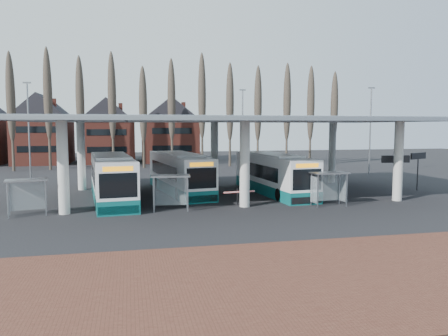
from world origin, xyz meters
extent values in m
plane|color=black|center=(0.00, 0.00, 0.00)|extent=(140.00, 140.00, 0.00)
cube|color=brown|center=(0.00, -12.00, 0.01)|extent=(70.00, 10.00, 0.03)
cylinder|color=beige|center=(-12.00, 2.50, 3.00)|extent=(0.70, 0.70, 6.00)
cylinder|color=beige|center=(-12.00, 13.50, 3.00)|extent=(0.70, 0.70, 6.00)
cylinder|color=beige|center=(0.00, 2.50, 3.00)|extent=(0.70, 0.70, 6.00)
cylinder|color=beige|center=(0.00, 13.50, 3.00)|extent=(0.70, 0.70, 6.00)
cylinder|color=beige|center=(12.00, 2.50, 3.00)|extent=(0.70, 0.70, 6.00)
cylinder|color=beige|center=(12.00, 13.50, 3.00)|extent=(0.70, 0.70, 6.00)
cube|color=gray|center=(0.00, 8.00, 6.25)|extent=(32.00, 16.00, 0.12)
cube|color=silver|center=(0.00, 8.00, 6.32)|extent=(31.50, 15.50, 0.04)
cone|color=#473D33|center=(-22.00, 33.00, 7.25)|extent=(0.36, 0.36, 14.50)
ellipsoid|color=#473D33|center=(-22.00, 33.00, 8.99)|extent=(1.10, 1.10, 11.02)
cone|color=#473D33|center=(-18.00, 33.00, 7.25)|extent=(0.36, 0.36, 14.50)
ellipsoid|color=#473D33|center=(-18.00, 33.00, 8.99)|extent=(1.10, 1.10, 11.02)
cone|color=#473D33|center=(-14.00, 33.00, 7.25)|extent=(0.36, 0.36, 14.50)
ellipsoid|color=#473D33|center=(-14.00, 33.00, 8.99)|extent=(1.10, 1.10, 11.02)
cone|color=#473D33|center=(-10.00, 33.00, 7.25)|extent=(0.36, 0.36, 14.50)
ellipsoid|color=#473D33|center=(-10.00, 33.00, 8.99)|extent=(1.10, 1.10, 11.02)
cone|color=#473D33|center=(-6.00, 33.00, 7.25)|extent=(0.36, 0.36, 14.50)
ellipsoid|color=#473D33|center=(-6.00, 33.00, 8.99)|extent=(1.10, 1.10, 11.02)
cone|color=#473D33|center=(-2.00, 33.00, 7.25)|extent=(0.36, 0.36, 14.50)
ellipsoid|color=#473D33|center=(-2.00, 33.00, 8.99)|extent=(1.10, 1.10, 11.02)
cone|color=#473D33|center=(2.00, 33.00, 7.25)|extent=(0.36, 0.36, 14.50)
ellipsoid|color=#473D33|center=(2.00, 33.00, 8.99)|extent=(1.10, 1.10, 11.02)
cone|color=#473D33|center=(6.00, 33.00, 7.25)|extent=(0.36, 0.36, 14.50)
ellipsoid|color=#473D33|center=(6.00, 33.00, 8.99)|extent=(1.10, 1.10, 11.02)
cone|color=#473D33|center=(10.00, 33.00, 7.25)|extent=(0.36, 0.36, 14.50)
ellipsoid|color=#473D33|center=(10.00, 33.00, 8.99)|extent=(1.10, 1.10, 11.02)
cone|color=#473D33|center=(14.00, 33.00, 7.25)|extent=(0.36, 0.36, 14.50)
ellipsoid|color=#473D33|center=(14.00, 33.00, 8.99)|extent=(1.10, 1.10, 11.02)
cone|color=#473D33|center=(18.00, 33.00, 7.25)|extent=(0.36, 0.36, 14.50)
ellipsoid|color=#473D33|center=(18.00, 33.00, 8.99)|extent=(1.10, 1.10, 11.02)
cone|color=#473D33|center=(22.00, 33.00, 7.25)|extent=(0.36, 0.36, 14.50)
ellipsoid|color=#473D33|center=(22.00, 33.00, 8.99)|extent=(1.10, 1.10, 11.02)
cube|color=brown|center=(-20.50, 44.00, 3.50)|extent=(8.00, 10.00, 7.00)
pyramid|color=black|center=(-20.50, 44.00, 10.50)|extent=(8.30, 10.30, 3.50)
cube|color=brown|center=(-11.00, 44.00, 3.50)|extent=(8.00, 10.00, 7.00)
pyramid|color=black|center=(-11.00, 44.00, 10.50)|extent=(8.30, 10.30, 3.50)
cube|color=brown|center=(-1.50, 44.00, 3.50)|extent=(8.00, 10.00, 7.00)
pyramid|color=black|center=(-1.50, 44.00, 10.50)|extent=(8.30, 10.30, 3.50)
cylinder|color=slate|center=(-18.00, 22.00, 5.00)|extent=(0.16, 0.16, 10.00)
cube|color=slate|center=(-18.00, 22.00, 10.10)|extent=(0.80, 0.15, 0.15)
cylinder|color=slate|center=(6.00, 26.00, 5.00)|extent=(0.16, 0.16, 10.00)
cube|color=slate|center=(6.00, 26.00, 10.10)|extent=(0.80, 0.15, 0.15)
cylinder|color=slate|center=(20.00, 20.00, 5.00)|extent=(0.16, 0.16, 10.00)
cube|color=slate|center=(20.00, 20.00, 10.10)|extent=(0.80, 0.15, 0.15)
cube|color=silver|center=(-9.19, 7.32, 1.88)|extent=(3.93, 12.77, 2.93)
cube|color=#0B5555|center=(-9.19, 7.32, 0.47)|extent=(3.96, 12.79, 0.94)
cube|color=silver|center=(-9.19, 7.32, 3.40)|extent=(3.16, 7.74, 0.19)
cube|color=black|center=(-9.24, 7.84, 1.99)|extent=(3.62, 9.27, 1.15)
cube|color=black|center=(-8.56, 1.10, 1.94)|extent=(2.34, 0.30, 1.57)
cube|color=black|center=(-9.83, 13.55, 1.99)|extent=(2.26, 0.29, 1.26)
cube|color=orange|center=(-8.56, 1.10, 2.98)|extent=(1.86, 0.24, 0.31)
cube|color=black|center=(-8.56, 1.11, 0.37)|extent=(2.53, 0.34, 0.52)
cylinder|color=black|center=(-9.99, 3.24, 0.50)|extent=(0.39, 1.03, 1.00)
cylinder|color=black|center=(-7.58, 3.49, 0.50)|extent=(0.39, 1.03, 1.00)
cylinder|color=black|center=(-10.77, 10.85, 0.50)|extent=(0.39, 1.03, 1.00)
cylinder|color=black|center=(-8.36, 11.09, 0.50)|extent=(0.39, 1.03, 1.00)
cube|color=silver|center=(-3.68, 10.29, 1.82)|extent=(4.43, 12.37, 2.83)
cube|color=#0B5555|center=(-3.68, 10.29, 0.45)|extent=(4.45, 12.40, 0.91)
cube|color=silver|center=(-3.68, 10.29, 3.28)|extent=(3.42, 7.54, 0.18)
cube|color=black|center=(-3.76, 10.78, 1.92)|extent=(3.94, 9.03, 1.11)
cube|color=black|center=(-2.74, 4.32, 1.87)|extent=(2.25, 0.41, 1.52)
cube|color=black|center=(-4.62, 16.25, 1.92)|extent=(2.17, 0.40, 1.21)
cube|color=orange|center=(-2.74, 4.32, 2.88)|extent=(1.79, 0.33, 0.30)
cube|color=black|center=(-2.75, 4.33, 0.35)|extent=(2.43, 0.46, 0.51)
cylinder|color=black|center=(-4.24, 6.31, 0.48)|extent=(0.43, 1.00, 0.97)
cylinder|color=black|center=(-1.93, 6.67, 0.48)|extent=(0.43, 1.00, 0.97)
cylinder|color=black|center=(-5.38, 13.60, 0.48)|extent=(0.43, 1.00, 0.97)
cylinder|color=black|center=(-3.08, 13.96, 0.48)|extent=(0.43, 1.00, 0.97)
cube|color=silver|center=(4.00, 8.06, 1.80)|extent=(3.51, 12.18, 2.80)
cube|color=#0B5555|center=(4.00, 8.06, 0.45)|extent=(3.53, 12.20, 0.90)
cube|color=silver|center=(4.00, 8.06, 3.25)|extent=(2.87, 7.37, 0.18)
cube|color=black|center=(3.96, 8.56, 1.90)|extent=(3.28, 8.83, 1.10)
cube|color=black|center=(4.48, 2.09, 1.85)|extent=(2.24, 0.24, 1.50)
cube|color=black|center=(3.52, 14.03, 1.90)|extent=(2.17, 0.23, 1.20)
cube|color=orange|center=(4.48, 2.09, 2.85)|extent=(1.79, 0.19, 0.30)
cube|color=black|center=(4.48, 2.10, 0.35)|extent=(2.42, 0.27, 0.50)
cylinder|color=black|center=(3.15, 4.18, 0.48)|extent=(0.36, 0.98, 0.96)
cylinder|color=black|center=(5.46, 4.36, 0.48)|extent=(0.36, 0.98, 0.96)
cylinder|color=black|center=(2.57, 11.46, 0.48)|extent=(0.36, 0.98, 0.96)
cylinder|color=black|center=(4.87, 11.65, 0.48)|extent=(0.36, 0.98, 0.96)
cube|color=gray|center=(-15.15, 1.74, 1.11)|extent=(0.08, 0.08, 2.23)
cube|color=gray|center=(-13.04, 2.12, 1.11)|extent=(0.08, 0.08, 2.23)
cube|color=gray|center=(-15.32, 2.71, 1.11)|extent=(0.08, 0.08, 2.23)
cube|color=gray|center=(-13.22, 3.09, 1.11)|extent=(0.08, 0.08, 2.23)
cube|color=gray|center=(-14.18, 2.41, 2.27)|extent=(2.68, 1.67, 0.09)
cube|color=silver|center=(-14.28, 2.94, 1.16)|extent=(2.11, 0.42, 1.78)
cube|color=silver|center=(-15.28, 2.21, 1.16)|extent=(0.21, 0.97, 1.78)
cube|color=silver|center=(-13.09, 2.61, 1.16)|extent=(0.21, 0.97, 1.78)
cube|color=gray|center=(-6.34, 1.73, 1.15)|extent=(0.08, 0.08, 2.29)
cube|color=gray|center=(-4.15, 1.53, 1.15)|extent=(0.08, 0.08, 2.29)
cube|color=gray|center=(-6.25, 2.74, 1.15)|extent=(0.08, 0.08, 2.29)
cube|color=gray|center=(-4.05, 2.53, 1.15)|extent=(0.08, 0.08, 2.29)
cube|color=gray|center=(-5.20, 2.13, 2.34)|extent=(2.68, 1.52, 0.09)
cube|color=silver|center=(-5.15, 2.68, 1.19)|extent=(2.20, 0.24, 1.84)
cube|color=silver|center=(-6.34, 2.24, 1.19)|extent=(0.13, 1.01, 1.84)
cube|color=silver|center=(-4.05, 2.03, 1.19)|extent=(0.13, 1.01, 1.84)
cube|color=gray|center=(4.81, 0.97, 1.15)|extent=(0.08, 0.08, 2.31)
cube|color=gray|center=(7.03, 1.05, 1.15)|extent=(0.08, 0.08, 2.31)
cube|color=gray|center=(4.77, 1.99, 1.15)|extent=(0.08, 0.08, 2.31)
cube|color=gray|center=(6.99, 2.07, 1.15)|extent=(0.08, 0.08, 2.31)
cube|color=gray|center=(5.90, 1.52, 2.36)|extent=(2.63, 1.39, 0.09)
cube|color=silver|center=(5.88, 2.07, 1.20)|extent=(2.22, 0.12, 1.85)
cube|color=silver|center=(4.75, 1.48, 1.20)|extent=(0.07, 1.02, 1.85)
cube|color=silver|center=(7.05, 1.56, 1.20)|extent=(0.07, 1.02, 1.85)
cylinder|color=black|center=(12.37, 3.40, 1.65)|extent=(0.10, 0.10, 3.30)
cube|color=black|center=(12.37, 3.40, 3.09)|extent=(2.27, 0.37, 0.57)
cylinder|color=black|center=(16.88, 6.83, 1.62)|extent=(0.10, 0.10, 3.25)
cube|color=black|center=(16.88, 6.83, 3.04)|extent=(2.10, 1.00, 0.56)
cube|color=black|center=(-0.28, 3.44, 0.58)|extent=(0.08, 0.08, 1.16)
cube|color=red|center=(-0.28, 2.92, 1.00)|extent=(2.31, 0.38, 0.11)
camera|label=1|loc=(-7.85, -26.74, 5.63)|focal=35.00mm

